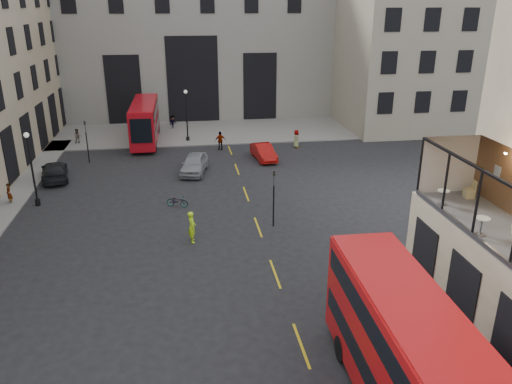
{
  "coord_description": "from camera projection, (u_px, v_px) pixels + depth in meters",
  "views": [
    {
      "loc": [
        -6.48,
        -16.91,
        13.58
      ],
      "look_at": [
        -2.35,
        10.52,
        3.0
      ],
      "focal_mm": 35.0,
      "sensor_mm": 36.0,
      "label": 1
    }
  ],
  "objects": [
    {
      "name": "cafe_table_mid",
      "position": [
        482.0,
        224.0,
        20.39
      ],
      "size": [
        0.61,
        0.61,
        0.77
      ],
      "color": "silver",
      "rests_on": "cafe_floor"
    },
    {
      "name": "gateway",
      "position": [
        190.0,
        38.0,
        61.66
      ],
      "size": [
        35.0,
        10.6,
        18.0
      ],
      "color": "gray",
      "rests_on": "ground"
    },
    {
      "name": "cafe_floor",
      "position": [
        505.0,
        235.0,
        20.64
      ],
      "size": [
        3.0,
        10.0,
        0.1
      ],
      "primitive_type": "cube",
      "color": "slate",
      "rests_on": "host_frontage"
    },
    {
      "name": "pedestrian_e",
      "position": [
        9.0,
        194.0,
        35.59
      ],
      "size": [
        0.54,
        0.66,
        1.56
      ],
      "primitive_type": "imported",
      "rotation": [
        0.0,
        0.0,
        5.04
      ],
      "color": "gray",
      "rests_on": "ground"
    },
    {
      "name": "bus_far",
      "position": [
        145.0,
        120.0,
        50.83
      ],
      "size": [
        2.47,
        10.45,
        4.16
      ],
      "color": "#A70B14",
      "rests_on": "ground"
    },
    {
      "name": "host_frontage",
      "position": [
        495.0,
        283.0,
        21.46
      ],
      "size": [
        3.0,
        11.0,
        4.5
      ],
      "primitive_type": "cube",
      "color": "#C3AE92",
      "rests_on": "ground"
    },
    {
      "name": "pedestrian_b",
      "position": [
        173.0,
        122.0,
        56.59
      ],
      "size": [
        1.16,
        1.16,
        1.61
      ],
      "primitive_type": "imported",
      "rotation": [
        0.0,
        0.0,
        0.79
      ],
      "color": "gray",
      "rests_on": "ground"
    },
    {
      "name": "traffic_light_far",
      "position": [
        86.0,
        136.0,
        44.29
      ],
      "size": [
        0.16,
        0.2,
        3.8
      ],
      "color": "black",
      "rests_on": "ground"
    },
    {
      "name": "cafe_chair_d",
      "position": [
        469.0,
        193.0,
        24.37
      ],
      "size": [
        0.49,
        0.49,
        0.89
      ],
      "color": "tan",
      "rests_on": "cafe_floor"
    },
    {
      "name": "building_right",
      "position": [
        410.0,
        32.0,
        57.37
      ],
      "size": [
        16.6,
        18.6,
        20.0
      ],
      "color": "#9F9680",
      "rests_on": "ground"
    },
    {
      "name": "car_c",
      "position": [
        55.0,
        171.0,
        40.64
      ],
      "size": [
        3.02,
        5.26,
        1.43
      ],
      "primitive_type": "imported",
      "rotation": [
        0.0,
        0.0,
        3.36
      ],
      "color": "black",
      "rests_on": "ground"
    },
    {
      "name": "cyclist",
      "position": [
        192.0,
        227.0,
        29.86
      ],
      "size": [
        0.57,
        0.78,
        1.97
      ],
      "primitive_type": "imported",
      "rotation": [
        0.0,
        0.0,
        1.71
      ],
      "color": "#BEFC1A",
      "rests_on": "ground"
    },
    {
      "name": "street_lamp_a",
      "position": [
        33.0,
        173.0,
        34.78
      ],
      "size": [
        0.36,
        0.36,
        5.33
      ],
      "color": "black",
      "rests_on": "ground"
    },
    {
      "name": "traffic_light_near",
      "position": [
        274.0,
        191.0,
        31.45
      ],
      "size": [
        0.16,
        0.2,
        3.8
      ],
      "color": "black",
      "rests_on": "ground"
    },
    {
      "name": "bicycle",
      "position": [
        177.0,
        201.0,
        35.25
      ],
      "size": [
        1.67,
        1.11,
        0.83
      ],
      "primitive_type": "imported",
      "rotation": [
        0.0,
        0.0,
        1.18
      ],
      "color": "gray",
      "rests_on": "ground"
    },
    {
      "name": "pedestrian_c",
      "position": [
        220.0,
        141.0,
        48.69
      ],
      "size": [
        1.13,
        0.61,
        1.83
      ],
      "primitive_type": "imported",
      "rotation": [
        0.0,
        0.0,
        3.3
      ],
      "color": "gray",
      "rests_on": "ground"
    },
    {
      "name": "car_b",
      "position": [
        264.0,
        152.0,
        45.74
      ],
      "size": [
        2.04,
        4.49,
        1.43
      ],
      "primitive_type": "imported",
      "rotation": [
        0.0,
        0.0,
        0.13
      ],
      "color": "#A60D0A",
      "rests_on": "ground"
    },
    {
      "name": "street_lamp_b",
      "position": [
        187.0,
        119.0,
        51.09
      ],
      "size": [
        0.36,
        0.36,
        5.33
      ],
      "color": "black",
      "rests_on": "ground"
    },
    {
      "name": "pedestrian_a",
      "position": [
        78.0,
        137.0,
        50.51
      ],
      "size": [
        0.92,
        0.8,
        1.62
      ],
      "primitive_type": "imported",
      "rotation": [
        0.0,
        0.0,
        0.27
      ],
      "color": "gray",
      "rests_on": "ground"
    },
    {
      "name": "ground",
      "position": [
        347.0,
        341.0,
        21.36
      ],
      "size": [
        140.0,
        140.0,
        0.0
      ],
      "primitive_type": "plane",
      "color": "black",
      "rests_on": "ground"
    },
    {
      "name": "pedestrian_d",
      "position": [
        296.0,
        139.0,
        49.53
      ],
      "size": [
        0.72,
        0.95,
        1.76
      ],
      "primitive_type": "imported",
      "rotation": [
        0.0,
        0.0,
        1.77
      ],
      "color": "gray",
      "rests_on": "ground"
    },
    {
      "name": "cafe_table_far",
      "position": [
        443.0,
        195.0,
        23.5
      ],
      "size": [
        0.57,
        0.57,
        0.71
      ],
      "color": "beige",
      "rests_on": "cafe_floor"
    },
    {
      "name": "car_a",
      "position": [
        194.0,
        164.0,
        42.16
      ],
      "size": [
        2.85,
        5.01,
        1.61
      ],
      "primitive_type": "imported",
      "rotation": [
        0.0,
        0.0,
        -0.21
      ],
      "color": "gray",
      "rests_on": "ground"
    },
    {
      "name": "pavement_far",
      "position": [
        187.0,
        132.0,
        55.62
      ],
      "size": [
        40.0,
        12.0,
        0.12
      ],
      "primitive_type": "cube",
      "color": "slate",
      "rests_on": "ground"
    },
    {
      "name": "bus_near",
      "position": [
        415.0,
        367.0,
        16.0
      ],
      "size": [
        2.93,
        11.69,
        4.64
      ],
      "color": "#AA0B0D",
      "rests_on": "ground"
    }
  ]
}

